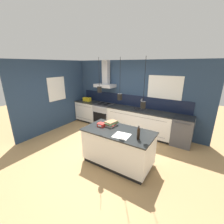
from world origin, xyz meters
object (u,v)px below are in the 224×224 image
object	(u,v)px
dishwasher	(183,131)
yellow_toolbox	(87,99)
oven_range	(104,114)
red_supply_box	(101,125)
bottle_on_island	(138,134)
book_stack	(111,123)

from	to	relation	value
dishwasher	yellow_toolbox	distance (m)	3.96
oven_range	dishwasher	size ratio (longest dim) A/B	1.00
red_supply_box	oven_range	bearing A→B (deg)	123.91
bottle_on_island	yellow_toolbox	xyz separation A→B (m)	(-3.28, 2.05, -0.05)
oven_range	bottle_on_island	xyz separation A→B (m)	(2.37, -2.05, 0.58)
book_stack	red_supply_box	distance (m)	0.26
dishwasher	red_supply_box	bearing A→B (deg)	-131.89
oven_range	book_stack	world-z (taller)	book_stack
yellow_toolbox	bottle_on_island	bearing A→B (deg)	-32.03
oven_range	yellow_toolbox	bearing A→B (deg)	179.73
book_stack	yellow_toolbox	distance (m)	2.96
oven_range	bottle_on_island	distance (m)	3.18
bottle_on_island	oven_range	bearing A→B (deg)	139.15
red_supply_box	yellow_toolbox	distance (m)	2.92
dishwasher	red_supply_box	world-z (taller)	red_supply_box
oven_range	bottle_on_island	size ratio (longest dim) A/B	2.98
red_supply_box	bottle_on_island	bearing A→B (deg)	-6.93
book_stack	red_supply_box	xyz separation A→B (m)	(-0.19, -0.17, -0.02)
book_stack	yellow_toolbox	world-z (taller)	yellow_toolbox
red_supply_box	yellow_toolbox	xyz separation A→B (m)	(-2.20, 1.92, 0.04)
book_stack	yellow_toolbox	bearing A→B (deg)	143.80
red_supply_box	book_stack	bearing A→B (deg)	42.89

